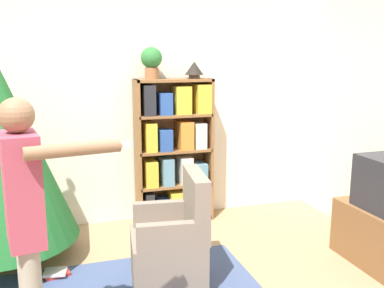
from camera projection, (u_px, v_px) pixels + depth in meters
wall_back at (113, 104)px, 4.58m from camera, size 8.00×0.10×2.60m
bookshelf at (175, 152)px, 4.66m from camera, size 0.83×0.29×1.57m
tv_stand at (384, 237)px, 3.73m from camera, size 0.49×0.84×0.51m
armchair at (173, 247)px, 3.38m from camera, size 0.64×0.63×0.92m
standing_person at (27, 218)px, 2.31m from camera, size 0.68×0.46×1.60m
potted_plant at (151, 61)px, 4.40m from camera, size 0.22×0.22×0.33m
table_lamp at (194, 69)px, 4.56m from camera, size 0.20×0.20×0.18m
book_pile_near_tree at (56, 273)px, 3.57m from camera, size 0.23×0.19×0.05m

